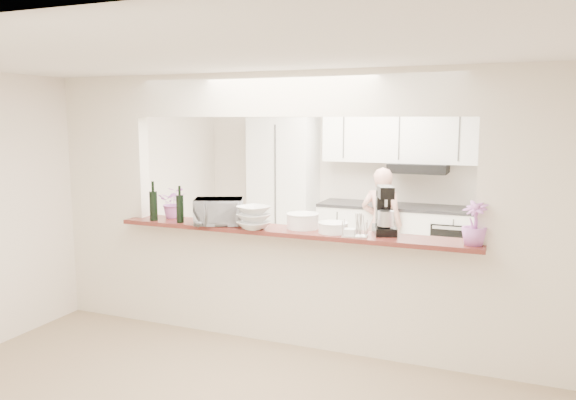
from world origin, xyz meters
The scene contains 19 objects.
floor centered at (0.00, 0.00, 0.00)m, with size 6.00×6.00×0.00m, color tan.
tile_overlay centered at (0.00, 1.55, 0.01)m, with size 5.00×2.90×0.01m, color silver.
partition centered at (0.00, 0.00, 1.48)m, with size 5.00×0.15×2.50m.
bar_counter centered at (0.00, 0.00, 0.58)m, with size 3.40×0.38×1.09m.
kitchen_cabinets centered at (-0.19, 2.72, 0.97)m, with size 3.15×0.62×2.25m.
refrigerator centered at (2.05, 2.65, 0.85)m, with size 0.75×0.70×1.70m, color silver.
flower_left centered at (-1.30, 0.05, 1.25)m, with size 0.29×0.25×0.32m, color #DA73C9.
wine_bottle_a centered at (-1.10, -0.15, 1.23)m, with size 0.07×0.07×0.36m.
wine_bottle_b centered at (-1.40, -0.15, 1.24)m, with size 0.08×0.08×0.39m.
toaster_oven centered at (-0.70, -0.10, 1.21)m, with size 0.45×0.30×0.25m, color #A6A6AB.
serving_bowls centered at (-0.30, -0.17, 1.19)m, with size 0.28×0.28×0.21m, color silver.
plate_stack_a centered at (0.10, 0.03, 1.16)m, with size 0.30×0.30×0.14m.
plate_stack_b centered at (0.42, -0.06, 1.14)m, with size 0.26×0.26×0.09m.
red_bowl centered at (0.13, 0.08, 1.13)m, with size 0.16×0.16×0.08m, color maroon.
tan_bowl centered at (0.40, -0.03, 1.12)m, with size 0.14×0.14×0.07m, color beige.
utensil_caddy centered at (0.64, -0.15, 1.17)m, with size 0.23×0.16×0.20m.
stand_mixer centered at (0.84, 0.06, 1.28)m, with size 0.27×0.33×0.42m.
flower_right centered at (1.60, -0.10, 1.27)m, with size 0.20×0.20×0.36m, color #CE71D2.
person centered at (0.32, 2.30, 0.73)m, with size 0.53×0.35×1.46m, color tan.
Camera 1 is at (1.88, -4.69, 2.09)m, focal length 35.00 mm.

